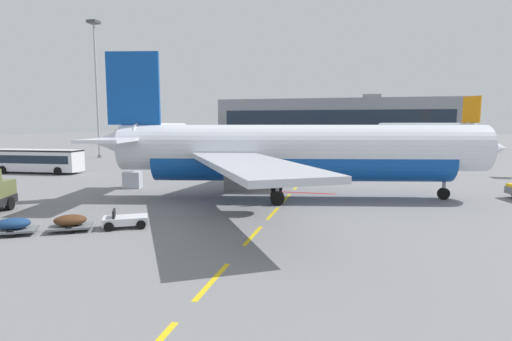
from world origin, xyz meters
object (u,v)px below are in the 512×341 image
at_px(airliner_foreground, 294,152).
at_px(uld_cargo_container, 133,180).
at_px(apron_light_mast_near, 96,73).
at_px(apron_shuttle_bus, 35,159).
at_px(baggage_train, 71,222).
at_px(airliner_mid_left, 170,130).
at_px(airliner_far_center, 424,132).

bearing_deg(airliner_foreground, uld_cargo_container, 173.40).
bearing_deg(apron_light_mast_near, apron_shuttle_bus, -74.91).
relative_size(airliner_foreground, baggage_train, 4.21).
xyz_separation_m(airliner_mid_left, baggage_train, (42.89, -102.62, -3.48)).
bearing_deg(baggage_train, apron_light_mast_near, 123.04).
bearing_deg(apron_shuttle_bus, uld_cargo_container, -22.67).
relative_size(airliner_mid_left, baggage_train, 4.29).
height_order(airliner_mid_left, uld_cargo_container, airliner_mid_left).
bearing_deg(apron_shuttle_bus, baggage_train, -44.62).
distance_m(uld_cargo_container, apron_light_mast_near, 40.54).
xyz_separation_m(airliner_mid_left, airliner_far_center, (76.95, -8.60, 0.04)).
xyz_separation_m(airliner_foreground, airliner_mid_left, (-54.18, 89.28, 0.05)).
distance_m(airliner_foreground, airliner_mid_left, 104.43).
xyz_separation_m(apron_shuttle_bus, baggage_train, (23.11, -22.81, -1.23)).
distance_m(airliner_foreground, airliner_far_center, 83.83).
distance_m(airliner_mid_left, airliner_far_center, 77.42).
height_order(airliner_mid_left, apron_shuttle_bus, airliner_mid_left).
xyz_separation_m(airliner_foreground, apron_shuttle_bus, (-34.40, 9.47, -2.20)).
bearing_deg(baggage_train, airliner_foreground, 49.77).
bearing_deg(airliner_mid_left, baggage_train, -67.32).
distance_m(apron_shuttle_bus, uld_cargo_container, 19.72).
xyz_separation_m(airliner_far_center, baggage_train, (-34.06, -94.02, -3.52)).
xyz_separation_m(baggage_train, apron_light_mast_near, (-28.98, 44.56, 14.60)).
relative_size(airliner_far_center, uld_cargo_container, 16.16).
distance_m(apron_shuttle_bus, apron_light_mast_near, 26.20).
relative_size(apron_shuttle_bus, apron_light_mast_near, 0.50).
height_order(airliner_foreground, airliner_mid_left, airliner_mid_left).
xyz_separation_m(airliner_foreground, apron_light_mast_near, (-40.26, 31.21, 11.18)).
height_order(airliner_foreground, airliner_far_center, airliner_far_center).
bearing_deg(uld_cargo_container, apron_shuttle_bus, 157.33).
bearing_deg(apron_light_mast_near, baggage_train, -56.96).
xyz_separation_m(baggage_train, uld_cargo_container, (-4.94, 15.22, 0.28)).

